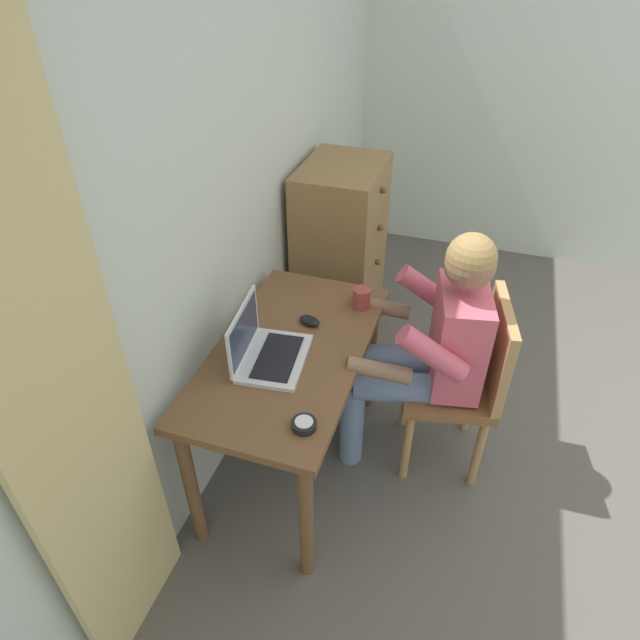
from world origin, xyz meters
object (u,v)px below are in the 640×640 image
person_seated (428,342)px  laptop (264,349)px  desk (291,369)px  computer_mouse (310,321)px  chair (465,377)px  dresser (340,256)px  desk_clock (304,424)px  coffee_mug (362,298)px

person_seated → laptop: (-0.35, 0.61, 0.09)m
desk → computer_mouse: size_ratio=11.17×
chair → laptop: (-0.39, 0.79, 0.27)m
desk → chair: chair is taller
dresser → desk_clock: 1.51m
dresser → person_seated: (-0.82, -0.63, 0.14)m
person_seated → coffee_mug: 0.36m
dresser → desk_clock: (-1.47, -0.30, 0.19)m
dresser → coffee_mug: (-0.70, -0.30, 0.22)m
desk → dresser: 1.09m
desk → laptop: size_ratio=3.05×
desk → person_seated: (0.26, -0.54, 0.08)m
dresser → desk_clock: bearing=-168.5°
chair → coffee_mug: size_ratio=7.49×
person_seated → laptop: 0.71m
chair → laptop: 0.92m
computer_mouse → coffee_mug: coffee_mug is taller
desk → desk_clock: 0.46m
desk_clock → person_seated: bearing=-27.1°
person_seated → desk_clock: bearing=152.9°
desk → person_seated: person_seated is taller
computer_mouse → desk_clock: bearing=-144.7°
chair → person_seated: person_seated is taller
dresser → chair: (-0.79, -0.81, -0.04)m
laptop → person_seated: bearing=-59.7°
dresser → laptop: bearing=-178.7°
dresser → laptop: 1.20m
person_seated → coffee_mug: size_ratio=10.14×
chair → coffee_mug: bearing=79.9°
computer_mouse → desk_clock: 0.60m
laptop → computer_mouse: 0.30m
chair → desk: bearing=112.5°
dresser → coffee_mug: dresser is taller
person_seated → desk: bearing=116.2°
chair → person_seated: 0.26m
person_seated → laptop: bearing=120.3°
dresser → computer_mouse: size_ratio=11.03×
desk → coffee_mug: bearing=-28.0°
desk_clock → coffee_mug: 0.78m
desk → person_seated: 0.60m
desk → dresser: bearing=5.1°
laptop → coffee_mug: (0.48, -0.28, -0.00)m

